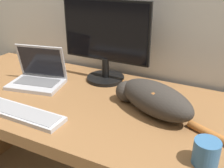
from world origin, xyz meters
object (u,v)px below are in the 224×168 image
Objects in this scene: external_keyboard at (21,113)px; monitor at (105,40)px; laptop at (38,77)px; coffee_mug at (206,152)px; cat at (154,98)px.

monitor is at bearing 74.03° from external_keyboard.
laptop reaches higher than coffee_mug.
monitor is 5.73× the size of coffee_mug.
external_keyboard is at bearing -73.85° from laptop.
cat is (0.37, -0.24, -0.17)m from monitor.
cat reaches higher than external_keyboard.
monitor reaches higher than coffee_mug.
cat is at bearing -12.27° from laptop.
coffee_mug is (0.80, 0.04, 0.03)m from external_keyboard.
cat is at bearing 29.48° from external_keyboard.
coffee_mug is (0.27, -0.25, -0.03)m from cat.
external_keyboard is (-0.16, -0.53, -0.23)m from monitor.
laptop is at bearing 118.09° from external_keyboard.
laptop reaches higher than cat.
monitor is at bearing 24.47° from laptop.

